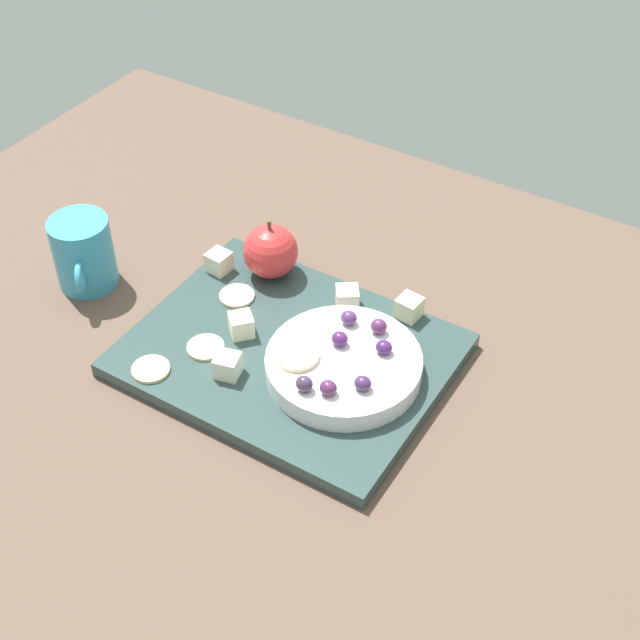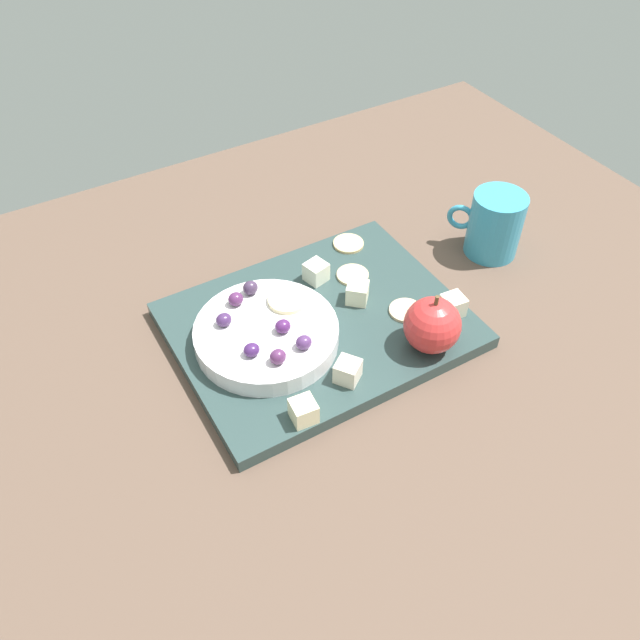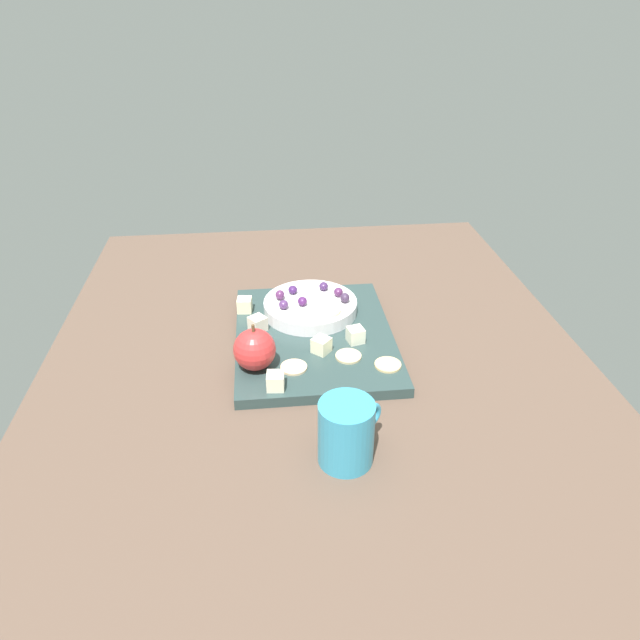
{
  "view_description": "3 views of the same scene",
  "coord_description": "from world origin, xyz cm",
  "px_view_note": "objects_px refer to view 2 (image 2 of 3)",
  "views": [
    {
      "loc": [
        47.27,
        -62.97,
        79.91
      ],
      "look_at": [
        6.57,
        3.14,
        8.65
      ],
      "focal_mm": 51.28,
      "sensor_mm": 36.0,
      "label": 1
    },
    {
      "loc": [
        33.55,
        50.38,
        63.9
      ],
      "look_at": [
        5.49,
        2.5,
        8.15
      ],
      "focal_mm": 36.27,
      "sensor_mm": 36.0,
      "label": 2
    },
    {
      "loc": [
        -83.01,
        8.24,
        60.71
      ],
      "look_at": [
        4.44,
        -1.09,
        7.82
      ],
      "focal_mm": 32.17,
      "sensor_mm": 36.0,
      "label": 3
    }
  ],
  "objects_px": {
    "cracker_0": "(406,311)",
    "cracker_2": "(348,244)",
    "platter": "(321,327)",
    "cheese_cube_1": "(357,293)",
    "cheese_cube_2": "(348,371)",
    "cracker_1": "(353,275)",
    "grape_3": "(283,326)",
    "cup": "(494,225)",
    "grape_4": "(252,350)",
    "grape_2": "(236,299)",
    "grape_0": "(278,357)",
    "serving_dish": "(265,332)",
    "cheese_cube_0": "(453,305)",
    "grape_1": "(304,342)",
    "grape_6": "(250,288)",
    "cheese_cube_4": "(304,411)",
    "apple_slice_0": "(288,300)",
    "cheese_cube_3": "(316,272)",
    "grape_5": "(224,320)",
    "apple_whole": "(432,325)"
  },
  "relations": [
    {
      "from": "apple_whole",
      "to": "grape_4",
      "type": "relative_size",
      "value": 3.57
    },
    {
      "from": "cracker_2",
      "to": "grape_4",
      "type": "bearing_deg",
      "value": 32.56
    },
    {
      "from": "cheese_cube_2",
      "to": "grape_3",
      "type": "height_order",
      "value": "grape_3"
    },
    {
      "from": "cracker_2",
      "to": "platter",
      "type": "bearing_deg",
      "value": 45.31
    },
    {
      "from": "serving_dish",
      "to": "grape_0",
      "type": "relative_size",
      "value": 9.11
    },
    {
      "from": "serving_dish",
      "to": "cheese_cube_1",
      "type": "bearing_deg",
      "value": -179.15
    },
    {
      "from": "cheese_cube_1",
      "to": "grape_0",
      "type": "relative_size",
      "value": 1.39
    },
    {
      "from": "apple_whole",
      "to": "grape_0",
      "type": "xyz_separation_m",
      "value": [
        0.18,
        -0.05,
        -0.0
      ]
    },
    {
      "from": "grape_2",
      "to": "grape_4",
      "type": "distance_m",
      "value": 0.09
    },
    {
      "from": "grape_4",
      "to": "grape_6",
      "type": "xyz_separation_m",
      "value": [
        -0.05,
        -0.1,
        0.0
      ]
    },
    {
      "from": "apple_whole",
      "to": "cheese_cube_4",
      "type": "relative_size",
      "value": 2.58
    },
    {
      "from": "cracker_0",
      "to": "grape_0",
      "type": "height_order",
      "value": "grape_0"
    },
    {
      "from": "cheese_cube_1",
      "to": "cheese_cube_3",
      "type": "xyz_separation_m",
      "value": [
        0.03,
        -0.06,
        0.0
      ]
    },
    {
      "from": "cheese_cube_3",
      "to": "grape_5",
      "type": "distance_m",
      "value": 0.16
    },
    {
      "from": "cracker_0",
      "to": "grape_0",
      "type": "xyz_separation_m",
      "value": [
        0.19,
        0.01,
        0.03
      ]
    },
    {
      "from": "grape_2",
      "to": "grape_5",
      "type": "xyz_separation_m",
      "value": [
        0.03,
        0.03,
        -0.0
      ]
    },
    {
      "from": "cheese_cube_1",
      "to": "grape_0",
      "type": "distance_m",
      "value": 0.16
    },
    {
      "from": "grape_4",
      "to": "grape_6",
      "type": "relative_size",
      "value": 1.0
    },
    {
      "from": "cheese_cube_4",
      "to": "grape_0",
      "type": "distance_m",
      "value": 0.07
    },
    {
      "from": "cheese_cube_4",
      "to": "cracker_1",
      "type": "bearing_deg",
      "value": -135.08
    },
    {
      "from": "platter",
      "to": "grape_5",
      "type": "distance_m",
      "value": 0.13
    },
    {
      "from": "cracker_1",
      "to": "grape_2",
      "type": "relative_size",
      "value": 2.27
    },
    {
      "from": "serving_dish",
      "to": "grape_1",
      "type": "relative_size",
      "value": 9.11
    },
    {
      "from": "cracker_0",
      "to": "cup",
      "type": "distance_m",
      "value": 0.2
    },
    {
      "from": "cup",
      "to": "cracker_2",
      "type": "bearing_deg",
      "value": -27.69
    },
    {
      "from": "grape_1",
      "to": "grape_5",
      "type": "height_order",
      "value": "same"
    },
    {
      "from": "platter",
      "to": "cheese_cube_3",
      "type": "bearing_deg",
      "value": -116.15
    },
    {
      "from": "platter",
      "to": "cheese_cube_4",
      "type": "xyz_separation_m",
      "value": [
        0.09,
        0.12,
        0.02
      ]
    },
    {
      "from": "grape_5",
      "to": "apple_whole",
      "type": "bearing_deg",
      "value": 147.12
    },
    {
      "from": "cheese_cube_3",
      "to": "grape_1",
      "type": "relative_size",
      "value": 1.39
    },
    {
      "from": "grape_6",
      "to": "grape_2",
      "type": "bearing_deg",
      "value": 20.02
    },
    {
      "from": "cheese_cube_4",
      "to": "apple_slice_0",
      "type": "relative_size",
      "value": 0.54
    },
    {
      "from": "platter",
      "to": "cup",
      "type": "height_order",
      "value": "cup"
    },
    {
      "from": "cheese_cube_4",
      "to": "grape_2",
      "type": "bearing_deg",
      "value": -91.5
    },
    {
      "from": "platter",
      "to": "apple_whole",
      "type": "distance_m",
      "value": 0.15
    },
    {
      "from": "cheese_cube_1",
      "to": "cracker_2",
      "type": "distance_m",
      "value": 0.12
    },
    {
      "from": "grape_5",
      "to": "cup",
      "type": "distance_m",
      "value": 0.42
    },
    {
      "from": "grape_1",
      "to": "grape_6",
      "type": "distance_m",
      "value": 0.12
    },
    {
      "from": "cheese_cube_0",
      "to": "cheese_cube_2",
      "type": "xyz_separation_m",
      "value": [
        0.18,
        0.03,
        0.0
      ]
    },
    {
      "from": "grape_6",
      "to": "cheese_cube_2",
      "type": "bearing_deg",
      "value": 104.52
    },
    {
      "from": "cheese_cube_2",
      "to": "cracker_1",
      "type": "height_order",
      "value": "cheese_cube_2"
    },
    {
      "from": "cheese_cube_4",
      "to": "grape_3",
      "type": "xyz_separation_m",
      "value": [
        -0.03,
        -0.11,
        0.02
      ]
    },
    {
      "from": "cracker_0",
      "to": "grape_1",
      "type": "xyz_separation_m",
      "value": [
        0.16,
        0.01,
        0.03
      ]
    },
    {
      "from": "cheese_cube_1",
      "to": "cheese_cube_3",
      "type": "height_order",
      "value": "same"
    },
    {
      "from": "grape_3",
      "to": "cup",
      "type": "xyz_separation_m",
      "value": [
        -0.36,
        -0.03,
        -0.0
      ]
    },
    {
      "from": "serving_dish",
      "to": "apple_whole",
      "type": "height_order",
      "value": "apple_whole"
    },
    {
      "from": "cheese_cube_0",
      "to": "cheese_cube_1",
      "type": "xyz_separation_m",
      "value": [
        0.09,
        -0.08,
        0.0
      ]
    },
    {
      "from": "cheese_cube_2",
      "to": "apple_slice_0",
      "type": "distance_m",
      "value": 0.13
    },
    {
      "from": "platter",
      "to": "cheese_cube_1",
      "type": "height_order",
      "value": "cheese_cube_1"
    },
    {
      "from": "cracker_0",
      "to": "cracker_2",
      "type": "distance_m",
      "value": 0.16
    }
  ]
}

